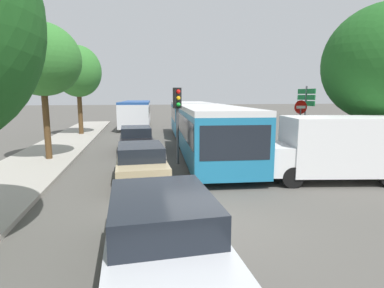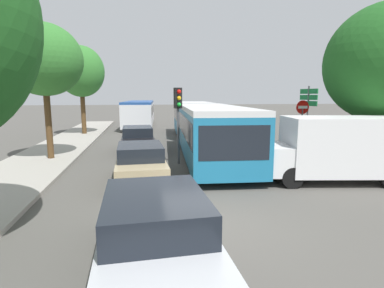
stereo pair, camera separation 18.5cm
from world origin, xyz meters
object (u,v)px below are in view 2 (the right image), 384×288
at_px(white_van, 337,147).
at_px(direction_sign_post, 308,104).
at_px(queued_car_black, 138,139).
at_px(tree_left_far, 81,72).
at_px(city_bus_rear, 140,112).
at_px(queued_car_silver, 155,233).
at_px(articulated_bus, 201,122).
at_px(no_entry_sign, 302,119).
at_px(tree_left_mid, 44,60).
at_px(queued_car_tan, 140,163).
at_px(traffic_light, 178,108).

relative_size(white_van, direction_sign_post, 1.46).
relative_size(queued_car_black, tree_left_far, 0.59).
distance_m(city_bus_rear, queued_car_silver, 26.13).
height_order(direction_sign_post, tree_left_far, tree_left_far).
bearing_deg(articulated_bus, white_van, 26.98).
bearing_deg(tree_left_far, no_entry_sign, -38.63).
relative_size(city_bus_rear, tree_left_mid, 1.88).
bearing_deg(queued_car_silver, articulated_bus, -16.68).
distance_m(no_entry_sign, tree_left_far, 16.37).
height_order(city_bus_rear, tree_left_far, tree_left_far).
xyz_separation_m(queued_car_tan, queued_car_black, (-0.14, 6.01, 0.01)).
distance_m(direction_sign_post, tree_left_mid, 13.86).
height_order(articulated_bus, no_entry_sign, no_entry_sign).
bearing_deg(queued_car_tan, queued_car_black, -0.44).
height_order(city_bus_rear, tree_left_mid, tree_left_mid).
distance_m(queued_car_black, no_entry_sign, 8.81).
relative_size(queued_car_tan, direction_sign_post, 1.10).
bearing_deg(articulated_bus, no_entry_sign, 59.91).
distance_m(traffic_light, direction_sign_post, 8.23).
distance_m(white_van, tree_left_far, 18.98).
xyz_separation_m(queued_car_tan, white_van, (6.93, -1.14, 0.55)).
relative_size(city_bus_rear, traffic_light, 3.48).
bearing_deg(direction_sign_post, queued_car_black, -14.31).
xyz_separation_m(city_bus_rear, tree_left_mid, (-4.18, -16.12, 3.18)).
height_order(articulated_bus, traffic_light, traffic_light).
height_order(queued_car_silver, queued_car_tan, queued_car_silver).
relative_size(articulated_bus, tree_left_mid, 2.79).
distance_m(articulated_bus, traffic_light, 4.81).
bearing_deg(queued_car_tan, city_bus_rear, -1.80).
bearing_deg(no_entry_sign, traffic_light, -80.70).
relative_size(traffic_light, tree_left_mid, 0.54).
bearing_deg(direction_sign_post, no_entry_sign, 42.15).
bearing_deg(articulated_bus, queued_car_tan, -23.17).
distance_m(queued_car_silver, tree_left_far, 20.45).
distance_m(queued_car_black, direction_sign_post, 9.85).
relative_size(queued_car_tan, tree_left_mid, 0.63).
distance_m(queued_car_silver, queued_car_black, 11.80).
xyz_separation_m(queued_car_black, no_entry_sign, (8.42, -2.34, 1.18)).
distance_m(queued_car_tan, no_entry_sign, 9.13).
height_order(city_bus_rear, queued_car_silver, city_bus_rear).
height_order(articulated_bus, tree_left_mid, tree_left_mid).
height_order(queued_car_silver, no_entry_sign, no_entry_sign).
relative_size(articulated_bus, no_entry_sign, 6.20).
distance_m(city_bus_rear, queued_car_black, 14.34).
distance_m(no_entry_sign, direction_sign_post, 2.09).
relative_size(queued_car_silver, direction_sign_post, 1.18).
height_order(articulated_bus, direction_sign_post, direction_sign_post).
bearing_deg(city_bus_rear, direction_sign_post, -144.41).
distance_m(articulated_bus, tree_left_far, 10.98).
relative_size(direction_sign_post, tree_left_far, 0.53).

